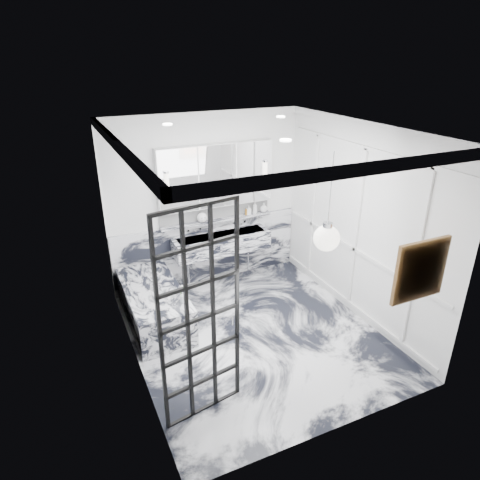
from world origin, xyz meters
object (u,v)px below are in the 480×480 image
mirror_cabinet (216,176)px  crittall_door (201,318)px  bathtub (154,305)px  trough_sink (221,243)px

mirror_cabinet → crittall_door: bearing=-115.0°
mirror_cabinet → bathtub: (-1.32, -0.83, -1.54)m
trough_sink → crittall_door: bearing=-116.5°
crittall_door → bathtub: size_ratio=1.43×
crittall_door → bathtub: bearing=81.5°
crittall_door → mirror_cabinet: bearing=54.5°
crittall_door → bathtub: 2.07m
mirror_cabinet → bathtub: mirror_cabinet is taller
trough_sink → mirror_cabinet: size_ratio=0.84×
bathtub → mirror_cabinet: bearing=32.1°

